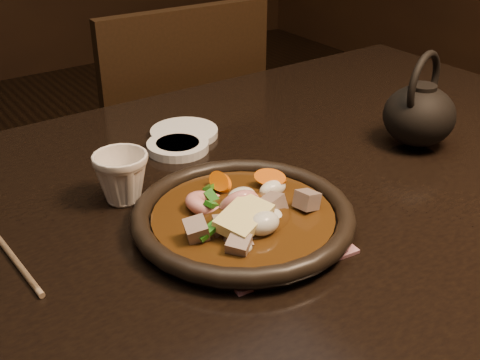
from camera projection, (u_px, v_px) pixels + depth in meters
table at (210, 266)px, 0.83m from camera, size 1.60×0.90×0.75m
chair at (169, 160)px, 1.53m from camera, size 0.44×0.44×0.89m
plate at (243, 217)px, 0.77m from camera, size 0.29×0.29×0.03m
stirfry at (243, 214)px, 0.77m from camera, size 0.20×0.18×0.06m
soy_dish at (178, 146)px, 0.97m from camera, size 0.10×0.10×0.01m
saucer_right at (184, 133)px, 1.02m from camera, size 0.12×0.12×0.01m
tea_cup at (122, 176)px, 0.82m from camera, size 0.08×0.08×0.08m
chopsticks at (3, 244)px, 0.74m from camera, size 0.02×0.25×0.01m
napkin at (265, 237)px, 0.75m from camera, size 0.18×0.18×0.00m
teapot at (420, 112)px, 0.97m from camera, size 0.14×0.12×0.16m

